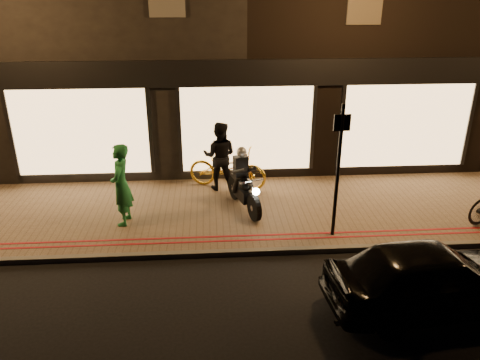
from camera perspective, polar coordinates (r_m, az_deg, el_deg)
name	(u,v)px	position (r m, az deg, el deg)	size (l,w,h in m)	color
ground	(261,256)	(10.08, 2.61, -9.18)	(90.00, 90.00, 0.00)	black
sidewalk	(253,211)	(11.78, 1.55, -3.77)	(50.00, 4.00, 0.12)	brown
kerb_stone	(261,252)	(10.09, 2.58, -8.74)	(50.00, 0.14, 0.12)	#59544C
red_kerb_lines	(259,237)	(10.49, 2.29, -7.02)	(50.00, 0.26, 0.01)	maroon
building_row	(236,16)	(17.53, -0.53, 19.33)	(48.00, 10.11, 8.50)	black
motorcycle	(243,186)	(11.53, 0.42, -0.68)	(0.80, 1.88, 1.59)	black
sign_post	(338,165)	(10.11, 11.91, 1.81)	(0.35, 0.08, 3.00)	black
bicycle_gold	(227,168)	(12.76, -1.55, 1.48)	(0.75, 2.16, 1.14)	gold
person_green	(121,185)	(11.02, -14.28, -0.58)	(0.71, 0.46, 1.94)	#1E7437
person_dark	(220,156)	(12.56, -2.49, 2.93)	(0.91, 0.71, 1.88)	black
parked_car	(431,277)	(8.94, 22.25, -10.89)	(1.49, 3.71, 1.27)	black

